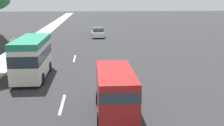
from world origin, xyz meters
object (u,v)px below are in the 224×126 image
object	(u,v)px
pedestrian_near_lamp	(11,47)
pedestrian_mid_block	(14,44)
car_third	(98,33)
van_second	(115,89)
minibus_lead	(32,56)

from	to	relation	value
pedestrian_near_lamp	pedestrian_mid_block	world-z (taller)	pedestrian_near_lamp
pedestrian_mid_block	car_third	bearing A→B (deg)	0.30
car_third	pedestrian_near_lamp	size ratio (longest dim) A/B	2.39
car_third	van_second	bearing A→B (deg)	-179.64
car_third	pedestrian_mid_block	xyz separation A→B (m)	(-12.33, 10.08, 0.36)
van_second	pedestrian_near_lamp	size ratio (longest dim) A/B	2.83
minibus_lead	pedestrian_mid_block	bearing A→B (deg)	-157.67
van_second	pedestrian_mid_block	world-z (taller)	van_second
van_second	car_third	size ratio (longest dim) A/B	1.18
minibus_lead	car_third	distance (m)	23.49
minibus_lead	car_third	xyz separation A→B (m)	(22.74, -5.80, -1.00)
minibus_lead	van_second	size ratio (longest dim) A/B	1.22
car_third	pedestrian_mid_block	distance (m)	15.93
minibus_lead	van_second	bearing A→B (deg)	38.54
minibus_lead	car_third	size ratio (longest dim) A/B	1.44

